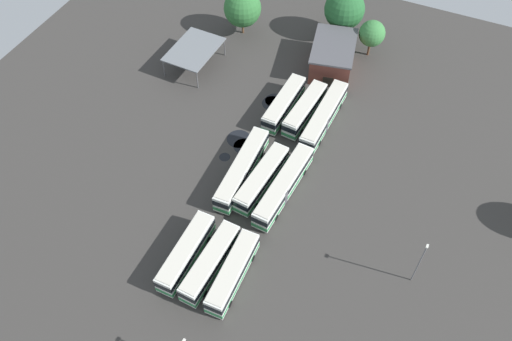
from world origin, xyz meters
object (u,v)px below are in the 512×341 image
at_px(bus_row2_slot0, 324,116).
at_px(tree_south_edge, 372,34).
at_px(bus_row1_slot0, 284,186).
at_px(tree_northwest, 242,8).
at_px(tree_north_edge, 344,9).
at_px(bus_row2_slot2, 284,104).
at_px(depot_building, 333,56).
at_px(bus_row1_slot2, 242,169).
at_px(bus_row2_slot1, 305,109).
at_px(lamp_post_far_corner, 420,262).
at_px(bus_row0_slot0, 233,273).
at_px(bus_row0_slot1, 210,263).
at_px(maintenance_shelter, 194,50).
at_px(bus_row1_slot1, 262,178).
at_px(bus_row0_slot2, 186,253).

height_order(bus_row2_slot0, tree_south_edge, tree_south_edge).
xyz_separation_m(bus_row1_slot0, tree_northwest, (32.41, 22.07, 3.67)).
bearing_deg(tree_north_edge, tree_south_edge, -114.73).
height_order(bus_row1_slot0, tree_northwest, tree_northwest).
xyz_separation_m(bus_row2_slot2, depot_building, (13.96, -3.53, 0.76)).
distance_m(depot_building, tree_south_edge, 8.33).
distance_m(bus_row1_slot2, bus_row2_slot1, 16.25).
bearing_deg(lamp_post_far_corner, bus_row0_slot0, 114.35).
relative_size(bus_row0_slot1, bus_row1_slot2, 0.79).
height_order(bus_row2_slot0, maintenance_shelter, maintenance_shelter).
relative_size(bus_row0_slot1, tree_north_edge, 1.21).
bearing_deg(bus_row2_slot1, lamp_post_far_corner, -132.79).
distance_m(depot_building, tree_northwest, 19.40).
xyz_separation_m(bus_row0_slot0, tree_northwest, (48.09, 21.51, 3.67)).
bearing_deg(bus_row1_slot1, bus_row2_slot1, -1.98).
relative_size(bus_row0_slot1, bus_row1_slot0, 0.78).
bearing_deg(tree_south_edge, depot_building, 141.79).
xyz_separation_m(bus_row1_slot0, bus_row2_slot1, (16.07, 2.94, -0.00)).
bearing_deg(bus_row1_slot2, bus_row1_slot1, -95.67).
distance_m(bus_row0_slot2, bus_row1_slot1, 16.11).
xyz_separation_m(bus_row1_slot0, depot_building, (29.81, 3.06, 0.76)).
distance_m(bus_row2_slot0, tree_south_edge, 20.52).
height_order(bus_row0_slot0, bus_row1_slot2, same).
distance_m(bus_row0_slot1, depot_building, 45.42).
distance_m(bus_row2_slot2, maintenance_shelter, 19.72).
distance_m(bus_row0_slot0, maintenance_shelter, 43.78).
relative_size(bus_row1_slot1, tree_south_edge, 1.77).
bearing_deg(tree_south_edge, bus_row0_slot1, 173.60).
height_order(bus_row0_slot2, bus_row2_slot2, same).
distance_m(bus_row1_slot0, bus_row2_slot0, 15.88).
xyz_separation_m(lamp_post_far_corner, tree_south_edge, (42.11, 18.95, -0.04)).
height_order(bus_row2_slot2, lamp_post_far_corner, lamp_post_far_corner).
bearing_deg(bus_row0_slot2, bus_row1_slot0, -25.68).
bearing_deg(tree_northwest, tree_north_edge, -69.29).
distance_m(tree_northwest, tree_south_edge, 24.28).
xyz_separation_m(depot_building, tree_south_edge, (6.32, -4.97, 2.17)).
bearing_deg(bus_row1_slot0, bus_row2_slot1, 10.38).
relative_size(bus_row0_slot2, tree_northwest, 1.32).
xyz_separation_m(depot_building, tree_northwest, (2.60, 19.01, 2.91)).
distance_m(bus_row0_slot1, bus_row2_slot1, 31.68).
bearing_deg(bus_row2_slot1, depot_building, 0.47).
relative_size(bus_row1_slot0, bus_row1_slot1, 1.21).
xyz_separation_m(bus_row2_slot2, lamp_post_far_corner, (-21.83, -27.46, 2.98)).
xyz_separation_m(bus_row2_slot1, bus_row2_slot2, (-0.22, 3.64, 0.00)).
distance_m(maintenance_shelter, tree_south_edge, 32.02).
bearing_deg(maintenance_shelter, tree_south_edge, -59.89).
bearing_deg(bus_row1_slot0, bus_row0_slot1, 166.00).
bearing_deg(bus_row2_slot0, bus_row0_slot1, 172.11).
height_order(maintenance_shelter, tree_northwest, tree_northwest).
xyz_separation_m(bus_row1_slot2, bus_row2_slot1, (15.77, -3.95, -0.00)).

